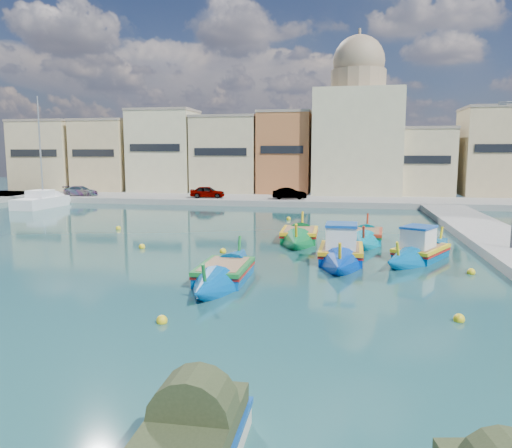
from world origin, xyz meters
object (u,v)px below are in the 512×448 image
(yacht_north, at_px, (52,201))
(luzzu_blue_south, at_px, (224,274))
(luzzu_green, at_px, (299,237))
(tender_near, at_px, (194,438))
(luzzu_blue_cabin, at_px, (341,254))
(luzzu_turquoise_cabin, at_px, (421,253))
(luzzu_cyan_mid, at_px, (365,237))
(church_block, at_px, (357,128))

(yacht_north, bearing_deg, luzzu_blue_south, -46.72)
(luzzu_green, height_order, yacht_north, yacht_north)
(luzzu_green, xyz_separation_m, luzzu_blue_south, (-2.25, -10.12, -0.02))
(luzzu_blue_south, xyz_separation_m, tender_near, (2.56, -12.45, 0.19))
(luzzu_blue_cabin, height_order, tender_near, luzzu_blue_cabin)
(luzzu_turquoise_cabin, relative_size, tender_near, 2.81)
(luzzu_blue_cabin, xyz_separation_m, luzzu_cyan_mid, (1.39, 6.02, -0.11))
(church_block, distance_m, luzzu_turquoise_cabin, 36.32)
(luzzu_turquoise_cabin, bearing_deg, tender_near, -108.90)
(luzzu_green, relative_size, yacht_north, 0.69)
(luzzu_turquoise_cabin, bearing_deg, luzzu_cyan_mid, 118.69)
(luzzu_blue_south, bearing_deg, luzzu_cyan_mid, 59.79)
(luzzu_turquoise_cabin, relative_size, yacht_north, 0.70)
(luzzu_blue_cabin, height_order, luzzu_green, luzzu_blue_cabin)
(luzzu_turquoise_cabin, relative_size, luzzu_blue_cabin, 0.97)
(church_block, height_order, luzzu_blue_cabin, church_block)
(church_block, bearing_deg, luzzu_cyan_mid, -89.62)
(luzzu_cyan_mid, xyz_separation_m, luzzu_blue_south, (-6.25, -10.73, 0.00))
(luzzu_cyan_mid, xyz_separation_m, luzzu_green, (-4.00, -0.61, 0.02))
(luzzu_green, bearing_deg, church_block, 83.04)
(luzzu_green, xyz_separation_m, tender_near, (0.31, -22.58, 0.17))
(church_block, xyz_separation_m, luzzu_cyan_mid, (0.20, -30.52, -8.15))
(luzzu_cyan_mid, relative_size, yacht_north, 0.71)
(luzzu_blue_cabin, relative_size, tender_near, 2.89)
(yacht_north, bearing_deg, luzzu_green, -30.92)
(luzzu_blue_cabin, bearing_deg, luzzu_turquoise_cabin, 17.30)
(luzzu_cyan_mid, bearing_deg, luzzu_blue_south, -120.21)
(luzzu_turquoise_cabin, bearing_deg, yacht_north, 148.83)
(luzzu_green, distance_m, tender_near, 22.58)
(luzzu_cyan_mid, height_order, yacht_north, yacht_north)
(luzzu_turquoise_cabin, xyz_separation_m, luzzu_blue_cabin, (-4.00, -1.25, 0.04))
(tender_near, bearing_deg, luzzu_cyan_mid, 80.95)
(luzzu_cyan_mid, bearing_deg, luzzu_turquoise_cabin, -61.31)
(luzzu_cyan_mid, bearing_deg, church_block, 90.38)
(luzzu_blue_cabin, bearing_deg, church_block, 88.13)
(tender_near, distance_m, yacht_north, 47.44)
(luzzu_turquoise_cabin, bearing_deg, luzzu_green, 147.82)
(church_block, bearing_deg, luzzu_blue_cabin, -91.87)
(tender_near, bearing_deg, church_block, 86.28)
(luzzu_green, distance_m, luzzu_blue_south, 10.37)
(luzzu_green, relative_size, tender_near, 2.78)
(tender_near, bearing_deg, luzzu_turquoise_cabin, 71.10)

